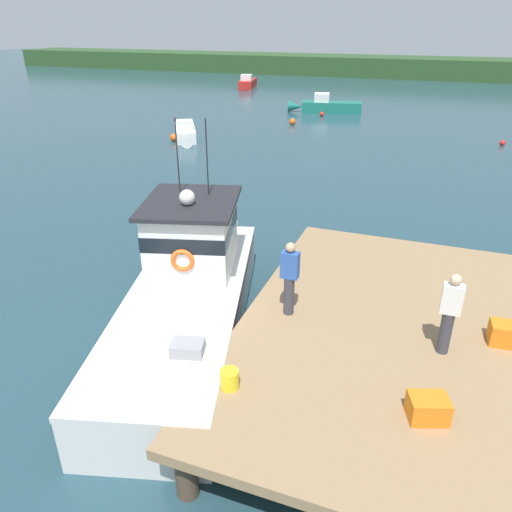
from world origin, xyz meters
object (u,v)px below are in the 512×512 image
crate_single_by_cleat (506,334)px  mooring_buoy_outer (292,122)px  crate_stack_near_edge (428,408)px  moored_boat_off_the_point (185,132)px  moored_boat_far_left (326,106)px  deckhand_by_the_boat (290,277)px  mooring_buoy_inshore (174,137)px  mooring_buoy_channel_marker (322,114)px  deckhand_further_back (449,312)px  moored_boat_near_channel (247,83)px  mooring_buoy_spare_mooring (503,143)px  bait_bucket (230,379)px  main_fishing_boat (190,288)px

crate_single_by_cleat → mooring_buoy_outer: size_ratio=1.31×
crate_stack_near_edge → moored_boat_off_the_point: (-15.42, 21.08, -0.98)m
moored_boat_far_left → deckhand_by_the_boat: bearing=-78.5°
mooring_buoy_inshore → mooring_buoy_channel_marker: (6.56, 11.69, -0.06)m
deckhand_further_back → moored_boat_far_left: bearing=106.6°
moored_boat_near_channel → crate_stack_near_edge: bearing=-65.5°
deckhand_by_the_boat → moored_boat_far_left: deckhand_by_the_boat is taller
mooring_buoy_inshore → mooring_buoy_spare_mooring: 19.86m
moored_boat_far_left → mooring_buoy_channel_marker: (0.06, -1.75, -0.34)m
mooring_buoy_outer → bait_bucket: bearing=-75.6°
deckhand_by_the_boat → moored_boat_near_channel: size_ratio=0.29×
main_fishing_boat → mooring_buoy_spare_mooring: 25.07m
crate_single_by_cleat → deckhand_by_the_boat: deckhand_by_the_boat is taller
moored_boat_near_channel → mooring_buoy_inshore: bearing=-78.5°
main_fishing_boat → mooring_buoy_channel_marker: size_ratio=28.74×
bait_bucket → moored_boat_near_channel: bearing=111.0°
crate_single_by_cleat → mooring_buoy_spare_mooring: (1.88, 23.60, -1.25)m
crate_single_by_cleat → mooring_buoy_channel_marker: (-10.56, 29.46, -1.24)m
mooring_buoy_outer → mooring_buoy_channel_marker: 4.25m
main_fishing_boat → mooring_buoy_spare_mooring: size_ratio=30.31×
mooring_buoy_outer → mooring_buoy_spare_mooring: 13.73m
mooring_buoy_spare_mooring → mooring_buoy_channel_marker: bearing=154.7°
deckhand_further_back → mooring_buoy_outer: bearing=112.2°
deckhand_by_the_boat → deckhand_further_back: bearing=-5.1°
main_fishing_boat → moored_boat_near_channel: size_ratio=1.74×
moored_boat_off_the_point → mooring_buoy_spare_mooring: (18.59, 5.08, -0.26)m
mooring_buoy_inshore → mooring_buoy_channel_marker: size_ratio=1.37×
mooring_buoy_spare_mooring → moored_boat_off_the_point: bearing=-164.7°
crate_single_by_cleat → main_fishing_boat: bearing=179.2°
crate_stack_near_edge → mooring_buoy_channel_marker: size_ratio=1.74×
deckhand_further_back → mooring_buoy_outer: (-10.63, 26.07, -1.83)m
deckhand_by_the_boat → bait_bucket: bearing=-95.6°
crate_single_by_cleat → moored_boat_off_the_point: (-16.72, 18.52, -0.99)m
moored_boat_near_channel → main_fishing_boat: bearing=-70.4°
deckhand_further_back → moored_boat_off_the_point: size_ratio=0.35×
bait_bucket → mooring_buoy_spare_mooring: 27.34m
deckhand_further_back → moored_boat_off_the_point: bearing=129.1°
bait_bucket → moored_boat_near_channel: size_ratio=0.06×
bait_bucket → crate_stack_near_edge: bearing=7.5°
mooring_buoy_inshore → mooring_buoy_spare_mooring: mooring_buoy_inshore is taller
crate_single_by_cleat → deckhand_by_the_boat: size_ratio=0.37×
moored_boat_near_channel → crate_single_by_cleat: bearing=-62.9°
crate_stack_near_edge → mooring_buoy_spare_mooring: crate_stack_near_edge is taller
crate_stack_near_edge → deckhand_by_the_boat: (-2.90, 2.16, 0.66)m
mooring_buoy_outer → mooring_buoy_inshore: (-5.37, -7.62, 0.01)m
bait_bucket → mooring_buoy_inshore: bait_bucket is taller
moored_boat_near_channel → mooring_buoy_inshore: moored_boat_near_channel is taller
mooring_buoy_inshore → moored_boat_far_left: bearing=64.2°
crate_stack_near_edge → moored_boat_far_left: (-9.33, 33.78, -0.89)m
crate_stack_near_edge → mooring_buoy_spare_mooring: 26.38m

